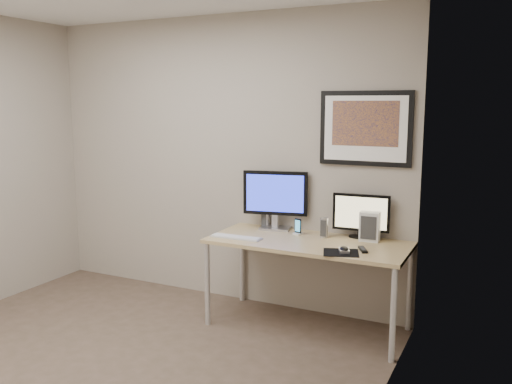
# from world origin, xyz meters

# --- Properties ---
(floor) EXTENTS (3.60, 3.60, 0.00)m
(floor) POSITION_xyz_m (0.00, 0.00, 0.00)
(floor) COLOR #483B2D
(floor) RESTS_ON ground
(room) EXTENTS (3.60, 3.60, 3.60)m
(room) POSITION_xyz_m (0.00, 0.45, 1.64)
(room) COLOR white
(room) RESTS_ON ground
(desk) EXTENTS (1.60, 0.70, 0.73)m
(desk) POSITION_xyz_m (1.00, 1.35, 0.66)
(desk) COLOR olive
(desk) RESTS_ON floor
(framed_art) EXTENTS (0.75, 0.04, 0.60)m
(framed_art) POSITION_xyz_m (1.35, 1.68, 1.62)
(framed_art) COLOR black
(framed_art) RESTS_ON room
(monitor_large) EXTENTS (0.56, 0.23, 0.51)m
(monitor_large) POSITION_xyz_m (0.60, 1.60, 1.01)
(monitor_large) COLOR #B3B3B8
(monitor_large) RESTS_ON desk
(monitor_tv) EXTENTS (0.46, 0.12, 0.36)m
(monitor_tv) POSITION_xyz_m (1.35, 1.62, 0.92)
(monitor_tv) COLOR black
(monitor_tv) RESTS_ON desk
(speaker_left) EXTENTS (0.07, 0.07, 0.16)m
(speaker_left) POSITION_xyz_m (0.49, 1.64, 0.81)
(speaker_left) COLOR #B3B3B8
(speaker_left) RESTS_ON desk
(speaker_right) EXTENTS (0.07, 0.07, 0.16)m
(speaker_right) POSITION_xyz_m (1.08, 1.52, 0.81)
(speaker_right) COLOR #B3B3B8
(speaker_right) RESTS_ON desk
(phone_dock) EXTENTS (0.08, 0.08, 0.14)m
(phone_dock) POSITION_xyz_m (0.85, 1.50, 0.80)
(phone_dock) COLOR black
(phone_dock) RESTS_ON desk
(keyboard) EXTENTS (0.44, 0.12, 0.02)m
(keyboard) POSITION_xyz_m (0.44, 1.17, 0.74)
(keyboard) COLOR #BABBBF
(keyboard) RESTS_ON desk
(mousepad) EXTENTS (0.32, 0.30, 0.00)m
(mousepad) POSITION_xyz_m (1.34, 1.12, 0.73)
(mousepad) COLOR black
(mousepad) RESTS_ON desk
(mouse) EXTENTS (0.11, 0.13, 0.04)m
(mouse) POSITION_xyz_m (1.36, 1.15, 0.75)
(mouse) COLOR black
(mouse) RESTS_ON mousepad
(remote) EXTENTS (0.11, 0.16, 0.02)m
(remote) POSITION_xyz_m (1.47, 1.25, 0.74)
(remote) COLOR black
(remote) RESTS_ON desk
(fan_unit) EXTENTS (0.16, 0.12, 0.24)m
(fan_unit) POSITION_xyz_m (1.44, 1.57, 0.85)
(fan_unit) COLOR silver
(fan_unit) RESTS_ON desk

